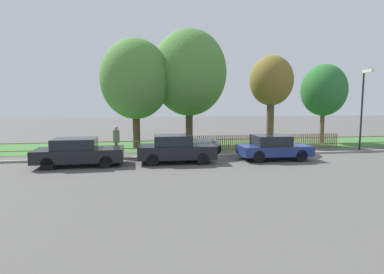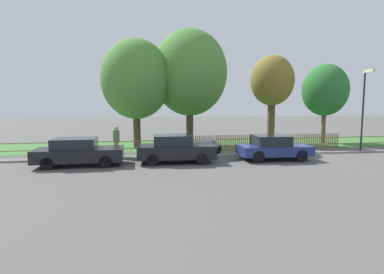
# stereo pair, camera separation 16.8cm
# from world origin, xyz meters

# --- Properties ---
(ground_plane) EXTENTS (120.00, 120.00, 0.00)m
(ground_plane) POSITION_xyz_m (0.00, 0.00, 0.00)
(ground_plane) COLOR #565451
(kerb_stone) EXTENTS (38.39, 0.20, 0.12)m
(kerb_stone) POSITION_xyz_m (0.00, 0.10, 0.06)
(kerb_stone) COLOR gray
(kerb_stone) RESTS_ON ground
(grass_strip) EXTENTS (38.39, 6.55, 0.01)m
(grass_strip) POSITION_xyz_m (0.00, 5.57, 0.01)
(grass_strip) COLOR #3D7033
(grass_strip) RESTS_ON ground
(park_fence) EXTENTS (38.39, 0.05, 1.02)m
(park_fence) POSITION_xyz_m (-0.00, 2.30, 0.51)
(park_fence) COLOR olive
(park_fence) RESTS_ON ground
(parked_car_silver_hatchback) EXTENTS (4.21, 1.90, 1.37)m
(parked_car_silver_hatchback) POSITION_xyz_m (-11.03, -1.28, 0.69)
(parked_car_silver_hatchback) COLOR black
(parked_car_silver_hatchback) RESTS_ON ground
(parked_car_black_saloon) EXTENTS (4.03, 1.95, 1.44)m
(parked_car_black_saloon) POSITION_xyz_m (-6.23, -1.20, 0.72)
(parked_car_black_saloon) COLOR black
(parked_car_black_saloon) RESTS_ON ground
(parked_car_navy_estate) EXTENTS (3.85, 1.96, 1.35)m
(parked_car_navy_estate) POSITION_xyz_m (-0.88, -1.29, 0.69)
(parked_car_navy_estate) COLOR navy
(parked_car_navy_estate) RESTS_ON ground
(covered_motorcycle) EXTENTS (1.94, 0.78, 1.01)m
(covered_motorcycle) POSITION_xyz_m (-4.10, 0.90, 0.63)
(covered_motorcycle) COLOR black
(covered_motorcycle) RESTS_ON ground
(tree_nearest_kerb) EXTENTS (4.72, 4.72, 7.45)m
(tree_nearest_kerb) POSITION_xyz_m (-8.30, 4.43, 4.72)
(tree_nearest_kerb) COLOR #473828
(tree_nearest_kerb) RESTS_ON ground
(tree_behind_motorcycle) EXTENTS (5.37, 5.37, 8.38)m
(tree_behind_motorcycle) POSITION_xyz_m (-4.49, 5.07, 5.27)
(tree_behind_motorcycle) COLOR #473828
(tree_behind_motorcycle) RESTS_ON ground
(tree_mid_park) EXTENTS (3.27, 3.27, 6.71)m
(tree_mid_park) POSITION_xyz_m (1.80, 5.06, 4.75)
(tree_mid_park) COLOR brown
(tree_mid_park) RESTS_ON ground
(tree_far_left) EXTENTS (3.50, 3.50, 6.16)m
(tree_far_left) POSITION_xyz_m (6.23, 5.12, 4.13)
(tree_far_left) COLOR brown
(tree_far_left) RESTS_ON ground
(pedestrian_near_fence) EXTENTS (0.37, 0.42, 1.83)m
(pedestrian_near_fence) POSITION_xyz_m (-9.37, 0.61, 1.03)
(pedestrian_near_fence) COLOR #7F6B51
(pedestrian_near_fence) RESTS_ON ground
(street_lamp) EXTENTS (0.20, 0.79, 5.17)m
(street_lamp) POSITION_xyz_m (5.98, 0.46, 3.30)
(street_lamp) COLOR black
(street_lamp) RESTS_ON ground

